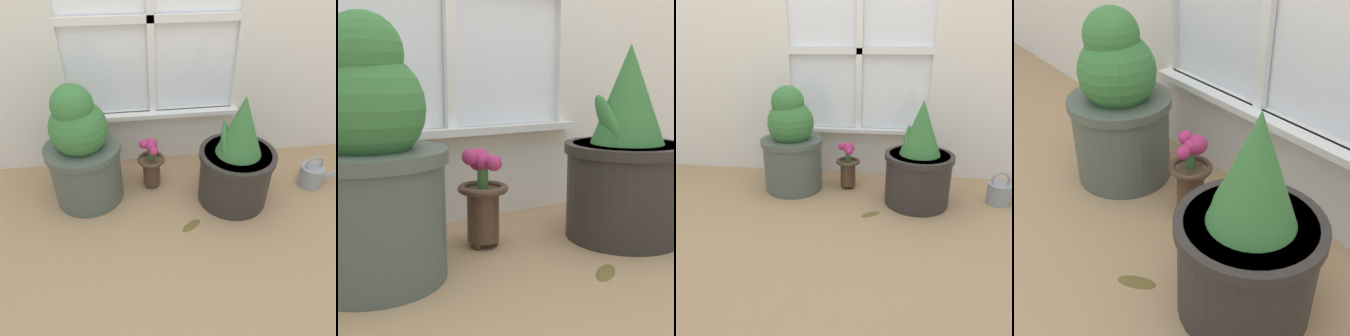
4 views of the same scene
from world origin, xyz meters
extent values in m
plane|color=tan|center=(0.00, 0.00, 0.00)|extent=(10.00, 10.00, 0.00)
cube|color=silver|center=(0.00, 0.66, 0.15)|extent=(0.86, 0.05, 0.31)
cube|color=white|center=(0.00, 0.67, 0.77)|extent=(0.86, 0.02, 0.92)
cube|color=white|center=(0.00, 0.64, 0.77)|extent=(0.04, 0.02, 0.92)
cube|color=white|center=(0.00, 0.64, 0.77)|extent=(0.86, 0.02, 0.04)
cube|color=white|center=(0.00, 0.61, 0.30)|extent=(0.92, 0.06, 0.02)
cylinder|color=#4C564C|center=(-0.35, 0.34, 0.15)|extent=(0.33, 0.33, 0.31)
cylinder|color=#4C564C|center=(-0.35, 0.34, 0.29)|extent=(0.35, 0.35, 0.03)
cylinder|color=#38281E|center=(-0.35, 0.34, 0.30)|extent=(0.31, 0.31, 0.01)
sphere|color=#387538|center=(-0.35, 0.34, 0.40)|extent=(0.26, 0.26, 0.26)
sphere|color=#387538|center=(-0.36, 0.34, 0.51)|extent=(0.18, 0.18, 0.18)
ellipsoid|color=#387538|center=(-0.34, 0.42, 0.38)|extent=(0.13, 0.06, 0.19)
cylinder|color=#2D2826|center=(0.35, 0.24, 0.14)|extent=(0.34, 0.34, 0.28)
cylinder|color=#2D2826|center=(0.35, 0.24, 0.27)|extent=(0.36, 0.36, 0.03)
cylinder|color=#38281E|center=(0.35, 0.24, 0.27)|extent=(0.31, 0.31, 0.01)
cone|color=#387538|center=(0.35, 0.24, 0.42)|extent=(0.21, 0.21, 0.28)
ellipsoid|color=#387538|center=(0.29, 0.25, 0.35)|extent=(0.06, 0.17, 0.17)
sphere|color=#473323|center=(-0.04, 0.42, 0.01)|extent=(0.02, 0.02, 0.02)
sphere|color=#473323|center=(-0.06, 0.37, 0.01)|extent=(0.02, 0.02, 0.02)
sphere|color=#473323|center=(-0.01, 0.37, 0.01)|extent=(0.02, 0.02, 0.02)
cylinder|color=#473323|center=(-0.04, 0.39, 0.09)|extent=(0.09, 0.09, 0.15)
torus|color=#473323|center=(-0.04, 0.39, 0.17)|extent=(0.14, 0.14, 0.02)
cylinder|color=#386633|center=(-0.04, 0.39, 0.21)|extent=(0.03, 0.03, 0.08)
sphere|color=#B22D66|center=(-0.04, 0.39, 0.24)|extent=(0.05, 0.05, 0.05)
sphere|color=#B22D66|center=(-0.03, 0.41, 0.24)|extent=(0.06, 0.06, 0.06)
sphere|color=#B22D66|center=(-0.07, 0.40, 0.26)|extent=(0.05, 0.05, 0.05)
sphere|color=#B22D66|center=(-0.02, 0.35, 0.24)|extent=(0.04, 0.04, 0.04)
cylinder|color=gray|center=(0.79, 0.29, 0.06)|extent=(0.12, 0.12, 0.11)
torus|color=gray|center=(0.79, 0.29, 0.13)|extent=(0.10, 0.01, 0.10)
ellipsoid|color=brown|center=(0.12, 0.07, 0.00)|extent=(0.11, 0.10, 0.01)
camera|label=1|loc=(-0.13, -0.95, 1.13)|focal=35.00mm
camera|label=2|loc=(-0.66, -0.69, 0.46)|focal=50.00mm
camera|label=3|loc=(0.17, -1.40, 0.81)|focal=35.00mm
camera|label=4|loc=(0.89, -0.40, 0.96)|focal=50.00mm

